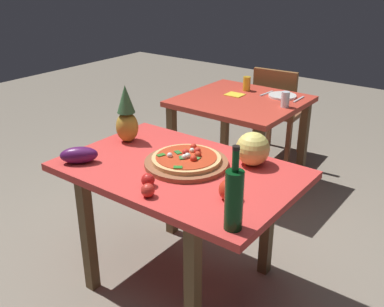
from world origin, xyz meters
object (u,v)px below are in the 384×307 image
(background_table, at_px, (240,112))
(fork_utensil, at_px, (267,93))
(bell_pepper, at_px, (229,190))
(display_table, at_px, (179,183))
(pizza_board, at_px, (186,163))
(melon, at_px, (253,149))
(tomato_by_bottle, at_px, (148,190))
(eggplant, at_px, (79,155))
(dinner_plate, at_px, (282,96))
(drinking_glass_water, at_px, (285,99))
(wine_bottle, at_px, (234,198))
(knife_utensil, at_px, (299,99))
(napkin_folded, at_px, (235,95))
(pineapple_left, at_px, (127,117))
(pizza, at_px, (187,158))
(dining_chair, at_px, (277,108))
(tomato_at_corner, at_px, (148,180))
(drinking_glass_juice, at_px, (247,84))

(background_table, xyz_separation_m, fork_utensil, (0.09, 0.25, 0.11))
(bell_pepper, bearing_deg, background_table, 119.20)
(display_table, xyz_separation_m, pizza_board, (0.01, 0.04, 0.10))
(melon, relative_size, tomato_by_bottle, 2.75)
(eggplant, height_order, dinner_plate, eggplant)
(drinking_glass_water, distance_m, dinner_plate, 0.27)
(wine_bottle, xyz_separation_m, melon, (-0.25, 0.58, -0.05))
(knife_utensil, xyz_separation_m, napkin_folded, (-0.47, -0.18, -0.00))
(melon, bearing_deg, eggplant, -144.24)
(napkin_folded, bearing_deg, pineapple_left, -89.37)
(pizza_board, height_order, fork_utensil, pizza_board)
(display_table, relative_size, pizza, 3.38)
(background_table, relative_size, wine_bottle, 2.53)
(pineapple_left, bearing_deg, napkin_folded, 90.63)
(dining_chair, xyz_separation_m, pizza_board, (0.41, -1.89, 0.25))
(wine_bottle, height_order, pineapple_left, wine_bottle)
(pizza_board, distance_m, dinner_plate, 1.48)
(dining_chair, xyz_separation_m, drinking_glass_water, (0.37, -0.65, 0.30))
(background_table, xyz_separation_m, pineapple_left, (-0.08, -1.17, 0.26))
(tomato_by_bottle, bearing_deg, pizza_board, 100.23)
(napkin_folded, bearing_deg, dining_chair, 81.06)
(display_table, relative_size, pineapple_left, 3.60)
(eggplant, xyz_separation_m, dinner_plate, (0.30, 1.79, -0.04))
(pineapple_left, height_order, tomato_by_bottle, pineapple_left)
(fork_utensil, bearing_deg, tomato_by_bottle, -72.96)
(wine_bottle, bearing_deg, background_table, 120.21)
(display_table, bearing_deg, eggplant, -149.26)
(fork_utensil, bearing_deg, pizza_board, -72.60)
(tomato_by_bottle, distance_m, drinking_glass_water, 1.62)
(dining_chair, height_order, tomato_at_corner, dining_chair)
(pizza, distance_m, napkin_folded, 1.38)
(display_table, xyz_separation_m, tomato_by_bottle, (0.08, -0.33, 0.12))
(fork_utensil, bearing_deg, tomato_at_corner, -74.62)
(pizza, relative_size, eggplant, 1.84)
(background_table, bearing_deg, tomato_at_corner, -75.13)
(bell_pepper, bearing_deg, eggplant, -170.07)
(pizza, relative_size, wine_bottle, 1.01)
(eggplant, xyz_separation_m, knife_utensil, (0.44, 1.79, -0.04))
(display_table, bearing_deg, dining_chair, 101.55)
(tomato_at_corner, bearing_deg, wine_bottle, -7.06)
(eggplant, bearing_deg, dinner_plate, 80.43)
(pizza_board, relative_size, bell_pepper, 4.39)
(wine_bottle, distance_m, melon, 0.64)
(drinking_glass_juice, bearing_deg, melon, -58.24)
(fork_utensil, bearing_deg, bell_pepper, -61.91)
(background_table, height_order, pizza, pizza)
(pizza, xyz_separation_m, knife_utensil, (-0.03, 1.47, -0.04))
(pizza, relative_size, dinner_plate, 1.67)
(knife_utensil, bearing_deg, pineapple_left, -108.40)
(bell_pepper, relative_size, drinking_glass_juice, 0.87)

